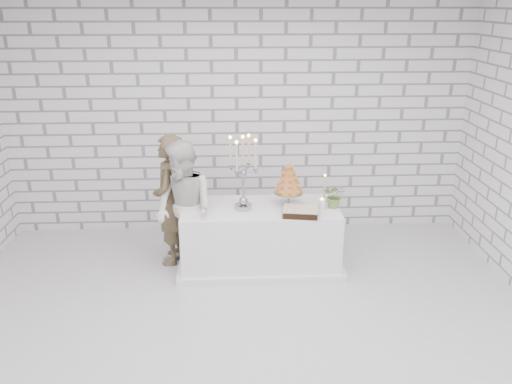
# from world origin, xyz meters

# --- Properties ---
(ground) EXTENTS (6.00, 5.00, 0.01)m
(ground) POSITION_xyz_m (0.00, 0.00, 0.00)
(ground) COLOR silver
(ground) RESTS_ON ground
(wall_back) EXTENTS (6.00, 0.01, 3.00)m
(wall_back) POSITION_xyz_m (0.00, 2.50, 1.50)
(wall_back) COLOR white
(wall_back) RESTS_ON ground
(cake_table) EXTENTS (1.80, 0.80, 0.75)m
(cake_table) POSITION_xyz_m (0.25, 1.37, 0.38)
(cake_table) COLOR white
(cake_table) RESTS_ON ground
(groom) EXTENTS (0.40, 0.59, 1.56)m
(groom) POSITION_xyz_m (-0.81, 1.56, 0.78)
(groom) COLOR brown
(groom) RESTS_ON ground
(bride) EXTENTS (0.95, 0.95, 1.55)m
(bride) POSITION_xyz_m (-0.62, 1.29, 0.78)
(bride) COLOR silver
(bride) RESTS_ON ground
(candelabra) EXTENTS (0.44, 0.44, 0.86)m
(candelabra) POSITION_xyz_m (0.05, 1.33, 1.18)
(candelabra) COLOR #92929C
(candelabra) RESTS_ON cake_table
(croquembouche) EXTENTS (0.35, 0.35, 0.52)m
(croquembouche) POSITION_xyz_m (0.57, 1.42, 1.01)
(croquembouche) COLOR #97592A
(croquembouche) RESTS_ON cake_table
(chocolate_cake) EXTENTS (0.41, 0.32, 0.08)m
(chocolate_cake) POSITION_xyz_m (0.68, 1.12, 0.79)
(chocolate_cake) COLOR black
(chocolate_cake) RESTS_ON cake_table
(pillar_candle) EXTENTS (0.09, 0.09, 0.12)m
(pillar_candle) POSITION_xyz_m (0.94, 1.27, 0.81)
(pillar_candle) COLOR white
(pillar_candle) RESTS_ON cake_table
(extra_taper) EXTENTS (0.08, 0.08, 0.32)m
(extra_taper) POSITION_xyz_m (1.01, 1.50, 0.91)
(extra_taper) COLOR beige
(extra_taper) RESTS_ON cake_table
(flowers) EXTENTS (0.31, 0.29, 0.28)m
(flowers) POSITION_xyz_m (1.10, 1.33, 0.89)
(flowers) COLOR olive
(flowers) RESTS_ON cake_table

